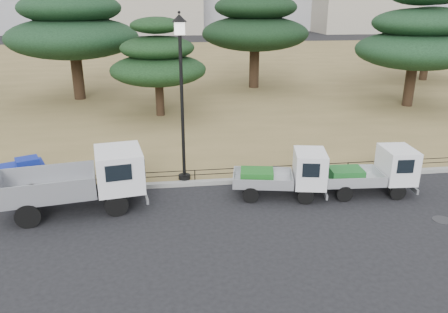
{
  "coord_description": "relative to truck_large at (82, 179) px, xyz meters",
  "views": [
    {
      "loc": [
        -1.96,
        -12.38,
        6.53
      ],
      "look_at": [
        0.0,
        2.0,
        1.3
      ],
      "focal_mm": 35.0,
      "sensor_mm": 36.0,
      "label": 1
    }
  ],
  "objects": [
    {
      "name": "ground",
      "position": [
        4.74,
        -1.13,
        -1.08
      ],
      "size": [
        220.0,
        220.0,
        0.0
      ],
      "primitive_type": "plane",
      "color": "black"
    },
    {
      "name": "lawn",
      "position": [
        4.74,
        29.47,
        -1.0
      ],
      "size": [
        120.0,
        56.0,
        0.15
      ],
      "primitive_type": "cube",
      "color": "olive",
      "rests_on": "ground"
    },
    {
      "name": "curb",
      "position": [
        4.74,
        1.47,
        -1.0
      ],
      "size": [
        120.0,
        0.25,
        0.16
      ],
      "primitive_type": "cube",
      "color": "gray",
      "rests_on": "ground"
    },
    {
      "name": "truck_large",
      "position": [
        0.0,
        0.0,
        0.0
      ],
      "size": [
        4.67,
        2.42,
        1.94
      ],
      "rotation": [
        0.0,
        0.0,
        0.16
      ],
      "color": "black",
      "rests_on": "ground"
    },
    {
      "name": "truck_kei_front",
      "position": [
        6.83,
        0.09,
        -0.25
      ],
      "size": [
        3.34,
        1.91,
        1.67
      ],
      "rotation": [
        0.0,
        0.0,
        -0.2
      ],
      "color": "black",
      "rests_on": "ground"
    },
    {
      "name": "truck_kei_rear",
      "position": [
        9.98,
        -0.07,
        -0.25
      ],
      "size": [
        3.24,
        1.54,
        1.66
      ],
      "rotation": [
        0.0,
        0.0,
        -0.06
      ],
      "color": "black",
      "rests_on": "ground"
    },
    {
      "name": "street_lamp",
      "position": [
        3.36,
        1.77,
        3.08
      ],
      "size": [
        0.53,
        0.53,
        5.93
      ],
      "color": "black",
      "rests_on": "lawn"
    },
    {
      "name": "pipe_fence",
      "position": [
        4.74,
        1.62,
        -0.64
      ],
      "size": [
        38.0,
        0.04,
        0.4
      ],
      "color": "black",
      "rests_on": "lawn"
    },
    {
      "name": "tarp_pile",
      "position": [
        -2.5,
        2.01,
        -0.5
      ],
      "size": [
        1.93,
        1.71,
        1.07
      ],
      "rotation": [
        0.0,
        0.0,
        0.41
      ],
      "color": "#132699",
      "rests_on": "lawn"
    },
    {
      "name": "manhole",
      "position": [
        11.24,
        -2.33,
        -1.07
      ],
      "size": [
        0.6,
        0.6,
        0.01
      ],
      "primitive_type": "cylinder",
      "color": "#2D2D30",
      "rests_on": "ground"
    },
    {
      "name": "pine_west_near",
      "position": [
        -2.98,
        16.89,
        3.94
      ],
      "size": [
        8.44,
        8.44,
        8.44
      ],
      "color": "black",
      "rests_on": "lawn"
    },
    {
      "name": "pine_center_left",
      "position": [
        2.46,
        11.62,
        2.26
      ],
      "size": [
        5.42,
        5.42,
        5.51
      ],
      "color": "black",
      "rests_on": "lawn"
    },
    {
      "name": "pine_center_right",
      "position": [
        9.57,
        19.36,
        3.92
      ],
      "size": [
        7.89,
        7.89,
        8.38
      ],
      "color": "black",
      "rests_on": "lawn"
    },
    {
      "name": "pine_east_near",
      "position": [
        18.05,
        11.98,
        3.25
      ],
      "size": [
        7.17,
        7.17,
        7.24
      ],
      "color": "black",
      "rests_on": "lawn"
    },
    {
      "name": "pine_east_far",
      "position": [
        24.36,
        20.7,
        3.21
      ],
      "size": [
        7.14,
        7.14,
        7.17
      ],
      "color": "black",
      "rests_on": "lawn"
    }
  ]
}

